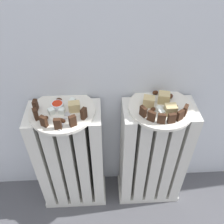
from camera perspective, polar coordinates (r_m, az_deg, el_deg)
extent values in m
cube|color=silver|center=(1.40, -8.21, -17.82)|extent=(0.31, 0.16, 0.03)
cube|color=silver|center=(1.18, -15.66, -10.41)|extent=(0.05, 0.16, 0.56)
cube|color=silver|center=(1.17, -12.66, -10.42)|extent=(0.05, 0.16, 0.56)
cube|color=silver|center=(1.16, -9.61, -10.39)|extent=(0.05, 0.16, 0.56)
cube|color=silver|center=(1.15, -6.52, -10.34)|extent=(0.05, 0.16, 0.56)
cube|color=silver|center=(1.15, -3.40, -10.26)|extent=(0.05, 0.16, 0.56)
cube|color=silver|center=(1.41, 8.12, -17.10)|extent=(0.31, 0.16, 0.03)
cube|color=silver|center=(1.16, 3.38, -9.97)|extent=(0.05, 0.16, 0.56)
cube|color=silver|center=(1.16, 6.46, -9.80)|extent=(0.05, 0.16, 0.56)
cube|color=silver|center=(1.17, 9.48, -9.60)|extent=(0.05, 0.16, 0.56)
cube|color=silver|center=(1.19, 12.44, -9.38)|extent=(0.05, 0.16, 0.56)
cube|color=silver|center=(1.20, 15.32, -9.14)|extent=(0.05, 0.16, 0.56)
cylinder|color=silver|center=(0.96, -11.51, 0.21)|extent=(0.25, 0.25, 0.01)
cylinder|color=silver|center=(0.97, 11.33, 1.02)|extent=(0.25, 0.25, 0.01)
cube|color=#382114|center=(0.96, -17.48, 1.54)|extent=(0.02, 0.03, 0.04)
cube|color=#382114|center=(0.92, -17.43, -0.49)|extent=(0.02, 0.03, 0.04)
cube|color=#382114|center=(0.89, -15.68, -2.11)|extent=(0.03, 0.03, 0.04)
cube|color=#382114|center=(0.87, -12.60, -2.73)|extent=(0.03, 0.02, 0.04)
cube|color=#382114|center=(0.87, -9.19, -2.07)|extent=(0.03, 0.02, 0.04)
cube|color=#382114|center=(0.89, -6.63, -0.36)|extent=(0.03, 0.03, 0.04)
cube|color=tan|center=(0.93, -8.80, 1.26)|extent=(0.05, 0.04, 0.04)
cube|color=white|center=(0.93, -11.69, 0.24)|extent=(0.02, 0.02, 0.02)
cube|color=white|center=(0.97, -9.22, 2.53)|extent=(0.03, 0.03, 0.02)
cube|color=white|center=(0.94, -13.99, 0.18)|extent=(0.03, 0.03, 0.02)
ellipsoid|color=#3D1E0F|center=(0.92, -15.41, -1.47)|extent=(0.03, 0.03, 0.01)
ellipsoid|color=#3D1E0F|center=(0.90, -11.61, -1.95)|extent=(0.03, 0.03, 0.02)
ellipsoid|color=#3D1E0F|center=(0.99, -12.26, 2.85)|extent=(0.03, 0.02, 0.01)
cylinder|color=white|center=(0.96, -12.60, 1.46)|extent=(0.05, 0.05, 0.02)
cylinder|color=red|center=(0.95, -12.65, 1.74)|extent=(0.04, 0.04, 0.01)
cube|color=#382114|center=(0.90, 7.31, 0.12)|extent=(0.03, 0.03, 0.04)
cube|color=#382114|center=(0.89, 9.18, -0.97)|extent=(0.03, 0.03, 0.04)
cube|color=#382114|center=(0.88, 11.50, -1.53)|extent=(0.03, 0.02, 0.04)
cube|color=#382114|center=(0.89, 13.80, -1.45)|extent=(0.03, 0.02, 0.04)
cube|color=#382114|center=(0.91, 15.66, -0.75)|extent=(0.03, 0.03, 0.04)
cube|color=#382114|center=(0.94, 16.76, 0.39)|extent=(0.03, 0.03, 0.04)
cube|color=tan|center=(0.95, 8.60, 2.46)|extent=(0.05, 0.05, 0.04)
cube|color=tan|center=(0.98, 12.04, 3.30)|extent=(0.05, 0.05, 0.04)
cube|color=tan|center=(0.93, 13.51, 0.58)|extent=(0.04, 0.04, 0.04)
cube|color=white|center=(0.94, 10.91, 0.68)|extent=(0.03, 0.03, 0.02)
cube|color=white|center=(0.98, 8.83, 3.15)|extent=(0.02, 0.02, 0.02)
cube|color=white|center=(0.92, 11.49, -0.18)|extent=(0.03, 0.03, 0.02)
ellipsoid|color=#3D1E0F|center=(1.01, 13.55, 3.62)|extent=(0.03, 0.03, 0.02)
ellipsoid|color=#3D1E0F|center=(0.94, 9.54, 0.59)|extent=(0.03, 0.03, 0.02)
ellipsoid|color=#3D1E0F|center=(1.02, 10.12, 4.49)|extent=(0.03, 0.02, 0.02)
ellipsoid|color=#3D1E0F|center=(0.97, 14.45, 1.30)|extent=(0.03, 0.02, 0.02)
cube|color=#B7B7BC|center=(0.89, -11.51, -2.77)|extent=(0.02, 0.07, 0.00)
cube|color=#B7B7BC|center=(0.93, -10.36, -0.46)|extent=(0.02, 0.03, 0.00)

